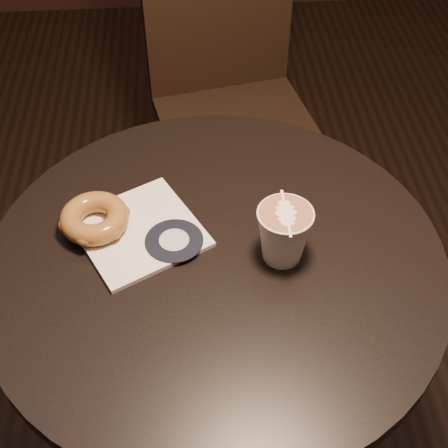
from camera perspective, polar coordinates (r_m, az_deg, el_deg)
The scene contains 5 objects.
cafe_table at distance 1.10m, azimuth -0.68°, elevation -9.60°, with size 0.70×0.70×0.75m.
chair at distance 1.69m, azimuth 0.34°, elevation 13.68°, with size 0.46×0.46×0.99m.
pastry_bag at distance 0.98m, azimuth -7.77°, elevation -0.66°, with size 0.17×0.17×0.01m, color white.
doughnut at distance 0.98m, azimuth -11.76°, elevation 0.53°, with size 0.11×0.11×0.03m, color brown.
latte_cup at distance 0.91m, azimuth 5.47°, elevation -0.98°, with size 0.08×0.08×0.09m, color white, non-canonical shape.
Camera 1 is at (-0.03, -0.61, 1.47)m, focal length 50.00 mm.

